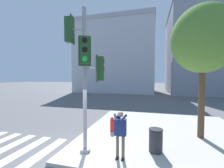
# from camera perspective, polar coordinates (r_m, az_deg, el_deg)

# --- Properties ---
(ground_plane) EXTENTS (160.00, 160.00, 0.00)m
(ground_plane) POSITION_cam_1_polar(r_m,az_deg,el_deg) (6.18, -16.69, -26.15)
(ground_plane) COLOR #5B5B5E
(sidewalk_corner) EXTENTS (8.00, 8.00, 0.15)m
(sidewalk_corner) POSITION_cam_1_polar(r_m,az_deg,el_deg) (8.62, 19.11, -17.17)
(sidewalk_corner) COLOR #BCB7AD
(sidewalk_corner) RESTS_ON ground_plane
(traffic_signal_pole) EXTENTS (1.42, 1.41, 5.42)m
(traffic_signal_pole) POSITION_cam_1_polar(r_m,az_deg,el_deg) (5.71, -10.27, 8.61)
(traffic_signal_pole) COLOR #939399
(traffic_signal_pole) RESTS_ON sidewalk_corner
(person_photographer) EXTENTS (0.50, 0.53, 1.64)m
(person_photographer) POSITION_cam_1_polar(r_m,az_deg,el_deg) (5.41, 3.16, -17.18)
(person_photographer) COLOR black
(person_photographer) RESTS_ON sidewalk_corner
(street_tree) EXTENTS (2.81, 2.81, 6.11)m
(street_tree) POSITION_cam_1_polar(r_m,az_deg,el_deg) (8.25, 31.38, 14.18)
(street_tree) COLOR brown
(street_tree) RESTS_ON sidewalk_corner
(fire_hydrant) EXTENTS (0.20, 0.26, 0.75)m
(fire_hydrant) POSITION_cam_1_polar(r_m,az_deg,el_deg) (8.06, 0.04, -15.12)
(fire_hydrant) COLOR red
(fire_hydrant) RESTS_ON sidewalk_corner
(trash_bin) EXTENTS (0.52, 0.52, 0.87)m
(trash_bin) POSITION_cam_1_polar(r_m,az_deg,el_deg) (6.25, 16.33, -19.90)
(trash_bin) COLOR #2D2D33
(trash_bin) RESTS_ON sidewalk_corner
(building_left) EXTENTS (15.68, 9.10, 14.47)m
(building_left) POSITION_cam_1_polar(r_m,az_deg,el_deg) (31.64, 1.49, 10.31)
(building_left) COLOR #BCBCC1
(building_left) RESTS_ON ground_plane
(building_right) EXTENTS (10.41, 13.74, 15.79)m
(building_right) POSITION_cam_1_polar(r_m,az_deg,el_deg) (33.17, 29.60, 10.77)
(building_right) COLOR gray
(building_right) RESTS_ON ground_plane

